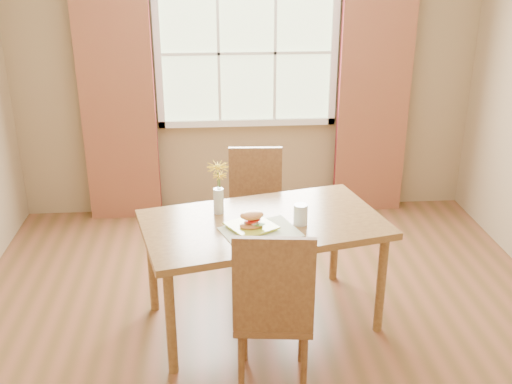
{
  "coord_description": "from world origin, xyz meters",
  "views": [
    {
      "loc": [
        -0.35,
        -3.48,
        2.38
      ],
      "look_at": [
        -0.07,
        -0.06,
        0.97
      ],
      "focal_mm": 42.0,
      "sensor_mm": 36.0,
      "label": 1
    }
  ],
  "objects_px": {
    "dining_table": "(263,232)",
    "water_glass": "(301,215)",
    "chair_far": "(256,207)",
    "flower_vase": "(218,183)",
    "croissant_sandwich": "(252,220)",
    "chair_near": "(273,306)"
  },
  "relations": [
    {
      "from": "dining_table",
      "to": "water_glass",
      "type": "bearing_deg",
      "value": -29.03
    },
    {
      "from": "water_glass",
      "to": "croissant_sandwich",
      "type": "bearing_deg",
      "value": -166.99
    },
    {
      "from": "dining_table",
      "to": "chair_near",
      "type": "relative_size",
      "value": 1.63
    },
    {
      "from": "chair_far",
      "to": "water_glass",
      "type": "distance_m",
      "value": 0.85
    },
    {
      "from": "croissant_sandwich",
      "to": "flower_vase",
      "type": "bearing_deg",
      "value": 111.54
    },
    {
      "from": "dining_table",
      "to": "chair_near",
      "type": "xyz_separation_m",
      "value": [
        -0.01,
        -0.71,
        -0.1
      ]
    },
    {
      "from": "chair_far",
      "to": "flower_vase",
      "type": "height_order",
      "value": "flower_vase"
    },
    {
      "from": "water_glass",
      "to": "chair_far",
      "type": "bearing_deg",
      "value": 106.2
    },
    {
      "from": "croissant_sandwich",
      "to": "water_glass",
      "type": "distance_m",
      "value": 0.32
    },
    {
      "from": "water_glass",
      "to": "dining_table",
      "type": "bearing_deg",
      "value": 164.29
    },
    {
      "from": "dining_table",
      "to": "chair_near",
      "type": "height_order",
      "value": "chair_near"
    },
    {
      "from": "chair_near",
      "to": "flower_vase",
      "type": "xyz_separation_m",
      "value": [
        -0.27,
        0.86,
        0.39
      ]
    },
    {
      "from": "flower_vase",
      "to": "chair_far",
      "type": "bearing_deg",
      "value": 62.63
    },
    {
      "from": "dining_table",
      "to": "flower_vase",
      "type": "bearing_deg",
      "value": 138.48
    },
    {
      "from": "chair_near",
      "to": "flower_vase",
      "type": "height_order",
      "value": "flower_vase"
    },
    {
      "from": "chair_far",
      "to": "croissant_sandwich",
      "type": "height_order",
      "value": "chair_far"
    },
    {
      "from": "chair_far",
      "to": "flower_vase",
      "type": "bearing_deg",
      "value": -113.93
    },
    {
      "from": "dining_table",
      "to": "chair_near",
      "type": "bearing_deg",
      "value": -104.14
    },
    {
      "from": "chair_near",
      "to": "water_glass",
      "type": "distance_m",
      "value": 0.73
    },
    {
      "from": "croissant_sandwich",
      "to": "water_glass",
      "type": "relative_size",
      "value": 1.28
    },
    {
      "from": "chair_far",
      "to": "croissant_sandwich",
      "type": "xyz_separation_m",
      "value": [
        -0.09,
        -0.84,
        0.28
      ]
    },
    {
      "from": "dining_table",
      "to": "flower_vase",
      "type": "xyz_separation_m",
      "value": [
        -0.28,
        0.15,
        0.29
      ]
    }
  ]
}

